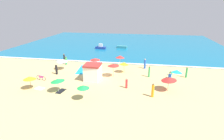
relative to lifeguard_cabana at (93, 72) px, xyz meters
The scene contains 32 objects.
ground_plane 3.61m from the lifeguard_cabana, 74.40° to the left, with size 60.00×60.00×0.00m, color #D8B775.
ocean_water 31.28m from the lifeguard_cabana, 88.34° to the left, with size 60.00×44.00×0.10m, color #146B93.
wave_breaker_foam 9.66m from the lifeguard_cabana, 84.58° to the left, with size 57.00×0.70×0.01m, color white.
lifeguard_cabana is the anchor object (origin of this frame).
beach_umbrella_0 11.54m from the lifeguard_cabana, 10.33° to the right, with size 2.60×2.58×2.03m.
beach_umbrella_1 3.61m from the lifeguard_cabana, 32.96° to the left, with size 2.13×2.13×2.22m.
beach_umbrella_2 6.72m from the lifeguard_cabana, 83.86° to the right, with size 2.09×2.09×1.98m.
beach_umbrella_3 5.95m from the lifeguard_cabana, 101.70° to the left, with size 1.87×1.88×1.93m.
beach_umbrella_4 12.82m from the lifeguard_cabana, ahead, with size 2.22×2.22×2.25m.
beach_umbrella_5 6.15m from the lifeguard_cabana, 124.21° to the right, with size 1.93×1.90×1.97m.
beach_umbrella_6 9.13m from the lifeguard_cabana, 147.19° to the right, with size 2.08×2.09×1.91m.
beach_umbrella_7 6.15m from the lifeguard_cabana, 42.90° to the left, with size 1.81×1.80×1.94m.
beach_umbrella_8 7.93m from the lifeguard_cabana, 150.71° to the left, with size 2.70×2.71×2.04m.
beach_umbrella_9 8.40m from the lifeguard_cabana, 66.89° to the left, with size 2.02×2.04×2.20m.
beach_tent 4.01m from the lifeguard_cabana, 134.04° to the left, with size 2.61×2.61×1.48m.
parked_bicycle 8.29m from the lifeguard_cabana, 168.79° to the right, with size 1.79×0.46×0.76m.
beachgoer_0 10.18m from the lifeguard_cabana, 25.28° to the right, with size 0.45×0.45×1.86m.
beachgoer_1 10.81m from the lifeguard_cabana, 41.45° to the left, with size 0.40×0.40×1.90m.
beachgoer_2 6.99m from the lifeguard_cabana, 169.06° to the left, with size 0.53×0.53×1.87m.
beachgoer_3 6.06m from the lifeguard_cabana, 21.57° to the right, with size 0.42×0.42×1.53m.
beachgoer_4 13.24m from the lifeguard_cabana, 18.81° to the left, with size 0.51×0.51×0.81m.
beachgoer_5 11.79m from the lifeguard_cabana, 136.19° to the left, with size 0.35×0.35×1.87m.
beachgoer_6 9.27m from the lifeguard_cabana, 17.62° to the left, with size 0.41×0.41×1.87m.
beachgoer_7 15.31m from the lifeguard_cabana, 13.82° to the left, with size 0.43×0.43×1.91m.
beachgoer_8 10.29m from the lifeguard_cabana, 137.38° to the left, with size 0.49×0.49×1.69m.
beachgoer_9 12.57m from the lifeguard_cabana, 13.47° to the left, with size 0.53×0.53×0.90m.
beach_towel_0 8.13m from the lifeguard_cabana, 145.16° to the right, with size 1.45×1.16×0.01m.
beach_towel_1 4.95m from the lifeguard_cabana, 102.09° to the left, with size 1.62×1.16×0.01m.
beach_towel_2 7.74m from the lifeguard_cabana, 110.87° to the left, with size 1.83×1.63×0.01m.
beach_towel_3 5.99m from the lifeguard_cabana, 123.09° to the right, with size 1.08×1.81×0.01m.
small_boat_0 24.06m from the lifeguard_cabana, 86.14° to the left, with size 2.97×1.57×0.65m.
small_boat_1 22.34m from the lifeguard_cabana, 100.45° to the left, with size 2.89×1.31×1.43m.
Camera 1 is at (6.90, -29.28, 10.96)m, focal length 29.16 mm.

